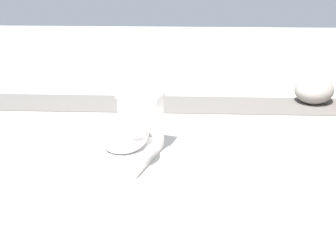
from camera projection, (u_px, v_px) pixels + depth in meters
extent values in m
plane|color=#B7B2A8|center=(151.00, 162.00, 3.20)|extent=(14.00, 14.00, 0.00)
cube|color=#605B56|center=(205.00, 105.00, 4.43)|extent=(0.56, 8.00, 0.01)
cube|color=white|center=(131.00, 150.00, 3.21)|extent=(0.67, 0.51, 0.17)
ellipsoid|color=white|center=(125.00, 135.00, 3.06)|extent=(0.53, 0.48, 0.28)
cylinder|color=white|center=(125.00, 128.00, 3.03)|extent=(0.49, 0.49, 0.03)
cube|color=white|center=(141.00, 114.00, 3.30)|extent=(0.27, 0.38, 0.30)
cube|color=white|center=(140.00, 95.00, 3.23)|extent=(0.31, 0.41, 0.04)
cylinder|color=silver|center=(149.00, 93.00, 3.20)|extent=(0.02, 0.02, 0.01)
ellipsoid|color=gray|center=(314.00, 90.00, 4.46)|extent=(0.63, 0.63, 0.31)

